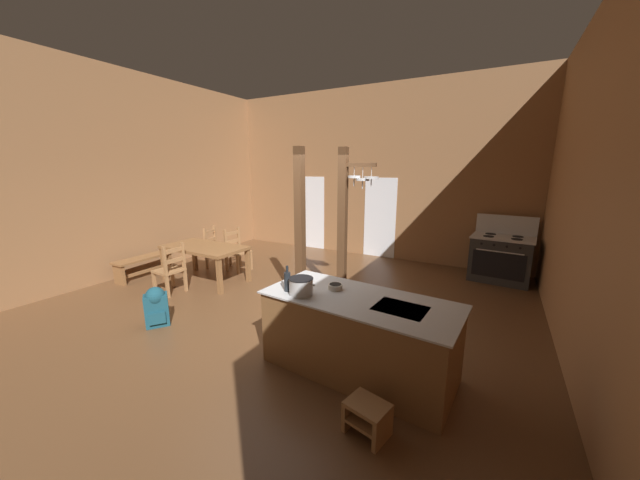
# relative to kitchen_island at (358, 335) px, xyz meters

# --- Properties ---
(ground_plane) EXTENTS (8.57, 9.12, 0.10)m
(ground_plane) POSITION_rel_kitchen_island_xyz_m (-1.80, 0.70, -0.49)
(ground_plane) COLOR brown
(wall_back) EXTENTS (8.57, 0.14, 4.28)m
(wall_back) POSITION_rel_kitchen_island_xyz_m (-1.80, 4.93, 1.70)
(wall_back) COLOR #93663F
(wall_back) RESTS_ON ground_plane
(wall_left) EXTENTS (0.14, 9.12, 4.28)m
(wall_left) POSITION_rel_kitchen_island_xyz_m (-5.76, 0.70, 1.70)
(wall_left) COLOR #93663F
(wall_left) RESTS_ON ground_plane
(wall_right) EXTENTS (0.14, 9.12, 4.28)m
(wall_right) POSITION_rel_kitchen_island_xyz_m (2.15, 0.70, 1.70)
(wall_right) COLOR #93663F
(wall_right) RESTS_ON ground_plane
(glazed_door_back_left) EXTENTS (1.00, 0.01, 2.05)m
(glazed_door_back_left) POSITION_rel_kitchen_island_xyz_m (-3.55, 4.86, 0.58)
(glazed_door_back_left) COLOR white
(glazed_door_back_left) RESTS_ON ground_plane
(glazed_panel_back_right) EXTENTS (0.84, 0.01, 2.05)m
(glazed_panel_back_right) POSITION_rel_kitchen_island_xyz_m (-1.41, 4.86, 0.58)
(glazed_panel_back_right) COLOR white
(glazed_panel_back_right) RESTS_ON ground_plane
(kitchen_island) EXTENTS (2.23, 1.13, 0.89)m
(kitchen_island) POSITION_rel_kitchen_island_xyz_m (0.00, 0.00, 0.00)
(kitchen_island) COLOR brown
(kitchen_island) RESTS_ON ground_plane
(stove_range) EXTENTS (1.21, 0.91, 1.32)m
(stove_range) POSITION_rel_kitchen_island_xyz_m (1.39, 4.28, 0.04)
(stove_range) COLOR #303030
(stove_range) RESTS_ON ground_plane
(support_post_with_pot_rack) EXTENTS (0.68, 0.26, 2.63)m
(support_post_with_pot_rack) POSITION_rel_kitchen_island_xyz_m (-1.03, 1.86, 1.00)
(support_post_with_pot_rack) COLOR brown
(support_post_with_pot_rack) RESTS_ON ground_plane
(support_post_center) EXTENTS (0.14, 0.14, 2.63)m
(support_post_center) POSITION_rel_kitchen_island_xyz_m (-1.62, 1.34, 0.87)
(support_post_center) COLOR brown
(support_post_center) RESTS_ON ground_plane
(step_stool) EXTENTS (0.41, 0.36, 0.30)m
(step_stool) POSITION_rel_kitchen_island_xyz_m (0.43, -0.81, -0.27)
(step_stool) COLOR #9E7044
(step_stool) RESTS_ON ground_plane
(dining_table) EXTENTS (1.70, 0.90, 0.74)m
(dining_table) POSITION_rel_kitchen_island_xyz_m (-3.91, 1.31, 0.21)
(dining_table) COLOR brown
(dining_table) RESTS_ON ground_plane
(ladderback_chair_near_window) EXTENTS (0.53, 0.53, 0.95)m
(ladderback_chair_near_window) POSITION_rel_kitchen_island_xyz_m (-4.45, 2.11, 0.01)
(ladderback_chair_near_window) COLOR #9E7044
(ladderback_chair_near_window) RESTS_ON ground_plane
(ladderback_chair_by_post) EXTENTS (0.45, 0.45, 0.95)m
(ladderback_chair_by_post) POSITION_rel_kitchen_island_xyz_m (-3.95, 0.53, 0.01)
(ladderback_chair_by_post) COLOR #9E7044
(ladderback_chair_by_post) RESTS_ON ground_plane
(ladderback_chair_at_table_end) EXTENTS (0.49, 0.49, 0.95)m
(ladderback_chair_at_table_end) POSITION_rel_kitchen_island_xyz_m (-3.87, 2.18, 0.01)
(ladderback_chair_at_table_end) COLOR #9E7044
(ladderback_chair_at_table_end) RESTS_ON ground_plane
(bench_along_left_wall) EXTENTS (0.39, 1.21, 0.44)m
(bench_along_left_wall) POSITION_rel_kitchen_island_xyz_m (-5.27, 0.85, -0.15)
(bench_along_left_wall) COLOR brown
(bench_along_left_wall) RESTS_ON ground_plane
(backpack) EXTENTS (0.38, 0.39, 0.60)m
(backpack) POSITION_rel_kitchen_island_xyz_m (-3.02, -0.42, -0.13)
(backpack) COLOR #194756
(backpack) RESTS_ON ground_plane
(stockpot_on_counter) EXTENTS (0.35, 0.28, 0.19)m
(stockpot_on_counter) POSITION_rel_kitchen_island_xyz_m (-0.62, -0.22, 0.54)
(stockpot_on_counter) COLOR silver
(stockpot_on_counter) RESTS_ON kitchen_island
(mixing_bowl_on_counter) EXTENTS (0.17, 0.17, 0.06)m
(mixing_bowl_on_counter) POSITION_rel_kitchen_island_xyz_m (-0.35, 0.12, 0.48)
(mixing_bowl_on_counter) COLOR silver
(mixing_bowl_on_counter) RESTS_ON kitchen_island
(bottle_tall_on_counter) EXTENTS (0.08, 0.08, 0.30)m
(bottle_tall_on_counter) POSITION_rel_kitchen_island_xyz_m (-0.82, -0.20, 0.57)
(bottle_tall_on_counter) COLOR #1E2328
(bottle_tall_on_counter) RESTS_ON kitchen_island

